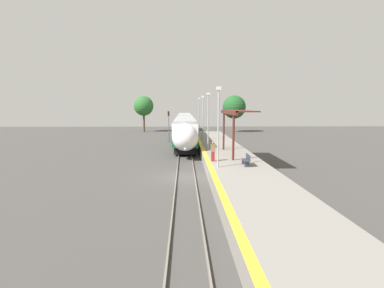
% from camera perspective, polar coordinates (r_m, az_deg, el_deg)
% --- Properties ---
extents(ground_plane, '(120.00, 120.00, 0.00)m').
position_cam_1_polar(ground_plane, '(23.73, -1.24, -6.37)').
color(ground_plane, '#423F3D').
extents(rail_left, '(0.08, 90.00, 0.15)m').
position_cam_1_polar(rail_left, '(23.72, -2.99, -6.19)').
color(rail_left, slate).
rests_on(rail_left, ground_plane).
extents(rail_right, '(0.08, 90.00, 0.15)m').
position_cam_1_polar(rail_right, '(23.72, 0.51, -6.18)').
color(rail_right, slate).
rests_on(rail_right, ground_plane).
extents(train, '(2.88, 45.53, 3.97)m').
position_cam_1_polar(train, '(52.19, -1.40, 3.57)').
color(train, black).
rests_on(train, ground_plane).
extents(platform_right, '(4.90, 64.00, 0.99)m').
position_cam_1_polar(platform_right, '(23.99, 8.74, -5.09)').
color(platform_right, gray).
rests_on(platform_right, ground_plane).
extents(platform_bench, '(0.44, 1.47, 0.89)m').
position_cam_1_polar(platform_bench, '(23.59, 10.35, -2.96)').
color(platform_bench, '#2D333D').
rests_on(platform_bench, platform_right).
extents(person_waiting, '(0.36, 0.22, 1.65)m').
position_cam_1_polar(person_waiting, '(25.06, 4.02, -1.38)').
color(person_waiting, maroon).
rests_on(person_waiting, platform_right).
extents(railway_signal, '(0.28, 0.28, 4.82)m').
position_cam_1_polar(railway_signal, '(46.91, -4.47, 3.93)').
color(railway_signal, '#59595E').
rests_on(railway_signal, ground_plane).
extents(lamppost_near, '(0.36, 0.20, 6.02)m').
position_cam_1_polar(lamppost_near, '(22.39, 5.04, 4.16)').
color(lamppost_near, '#9E9EA3').
rests_on(lamppost_near, platform_right).
extents(lamppost_mid, '(0.36, 0.20, 6.02)m').
position_cam_1_polar(lamppost_mid, '(31.86, 3.10, 5.06)').
color(lamppost_mid, '#9E9EA3').
rests_on(lamppost_mid, platform_right).
extents(lamppost_far, '(0.36, 0.20, 6.02)m').
position_cam_1_polar(lamppost_far, '(41.34, 2.04, 5.55)').
color(lamppost_far, '#9E9EA3').
rests_on(lamppost_far, platform_right).
extents(lamppost_farthest, '(0.36, 0.20, 6.02)m').
position_cam_1_polar(lamppost_farthest, '(50.84, 1.38, 5.85)').
color(lamppost_farthest, '#9E9EA3').
rests_on(lamppost_farthest, platform_right).
extents(station_canopy, '(2.02, 9.28, 4.21)m').
position_cam_1_polar(station_canopy, '(28.71, 8.05, 5.74)').
color(station_canopy, '#511E19').
rests_on(station_canopy, platform_right).
extents(background_tree_left, '(4.30, 4.30, 7.82)m').
position_cam_1_polar(background_tree_left, '(66.54, -9.20, 7.15)').
color(background_tree_left, brown).
rests_on(background_tree_left, ground_plane).
extents(background_tree_right, '(5.00, 5.00, 7.92)m').
position_cam_1_polar(background_tree_right, '(65.65, 8.03, 6.97)').
color(background_tree_right, brown).
rests_on(background_tree_right, ground_plane).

